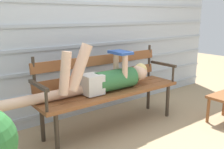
# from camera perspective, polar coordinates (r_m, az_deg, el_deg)

# --- Properties ---
(ground_plane) EXTENTS (12.00, 12.00, 0.00)m
(ground_plane) POSITION_cam_1_polar(r_m,az_deg,el_deg) (2.85, 1.80, -12.94)
(ground_plane) COLOR tan
(house_siding) EXTENTS (4.89, 0.08, 2.31)m
(house_siding) POSITION_cam_1_polar(r_m,az_deg,el_deg) (3.16, -6.60, 11.32)
(house_siding) COLOR #B2BCC6
(house_siding) RESTS_ON ground
(park_bench) EXTENTS (1.74, 0.45, 0.88)m
(park_bench) POSITION_cam_1_polar(r_m,az_deg,el_deg) (2.83, -0.82, -2.39)
(park_bench) COLOR brown
(park_bench) RESTS_ON ground
(reclining_person) EXTENTS (1.70, 0.25, 0.56)m
(reclining_person) POSITION_cam_1_polar(r_m,az_deg,el_deg) (2.69, -1.81, -0.90)
(reclining_person) COLOR #33703D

